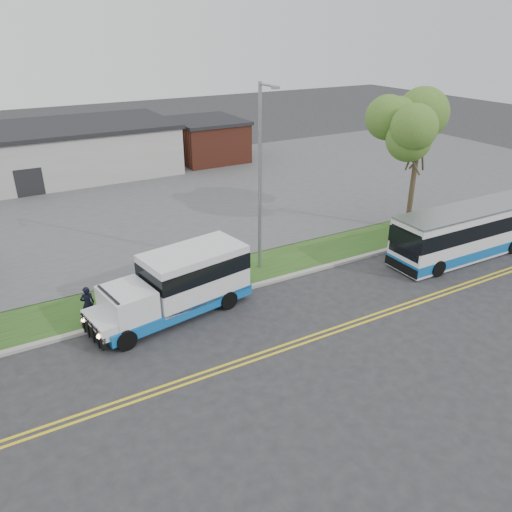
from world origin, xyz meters
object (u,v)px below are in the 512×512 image
streetlight_near (261,174)px  shuttle_bus (181,282)px  transit_bus (471,231)px  pedestrian (88,304)px  tree_east (420,132)px

streetlight_near → shuttle_bus: bearing=-159.2°
streetlight_near → shuttle_bus: streetlight_near is taller
shuttle_bus → streetlight_near: bearing=11.2°
transit_bus → pedestrian: size_ratio=6.29×
streetlight_near → transit_bus: streetlight_near is taller
tree_east → transit_bus: 6.54m
tree_east → transit_bus: size_ratio=0.81×
tree_east → pedestrian: tree_east is taller
tree_east → shuttle_bus: (-16.27, -2.28, -4.68)m
shuttle_bus → pedestrian: size_ratio=4.71×
streetlight_near → transit_bus: 12.61m
shuttle_bus → pedestrian: (-3.90, 1.18, -0.61)m
tree_east → streetlight_near: streetlight_near is taller
transit_bus → tree_east: bearing=94.0°
streetlight_near → pedestrian: bearing=-174.8°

